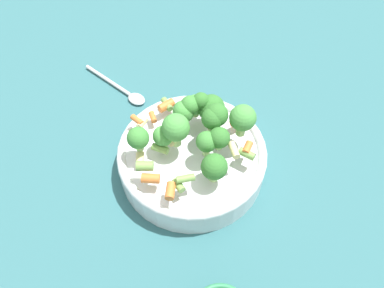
{
  "coord_description": "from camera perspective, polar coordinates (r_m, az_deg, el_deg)",
  "views": [
    {
      "loc": [
        0.27,
        0.2,
        0.52
      ],
      "look_at": [
        0.0,
        0.0,
        0.07
      ],
      "focal_mm": 35.0,
      "sensor_mm": 36.0,
      "label": 1
    }
  ],
  "objects": [
    {
      "name": "ground_plane",
      "position": [
        0.62,
        -0.0,
        -3.58
      ],
      "size": [
        3.0,
        3.0,
        0.0
      ],
      "primitive_type": "plane",
      "color": "#2D6066"
    },
    {
      "name": "bowl",
      "position": [
        0.6,
        -0.0,
        -2.1
      ],
      "size": [
        0.23,
        0.23,
        0.05
      ],
      "color": "silver",
      "rests_on": "ground_plane"
    },
    {
      "name": "spoon",
      "position": [
        0.73,
        -10.17,
        7.89
      ],
      "size": [
        0.03,
        0.16,
        0.01
      ],
      "rotation": [
        0.0,
        0.0,
        7.8
      ],
      "color": "silver",
      "rests_on": "ground_plane"
    },
    {
      "name": "pasta_salad",
      "position": [
        0.55,
        0.98,
        2.75
      ],
      "size": [
        0.2,
        0.19,
        0.08
      ],
      "color": "#8CB766",
      "rests_on": "bowl"
    }
  ]
}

